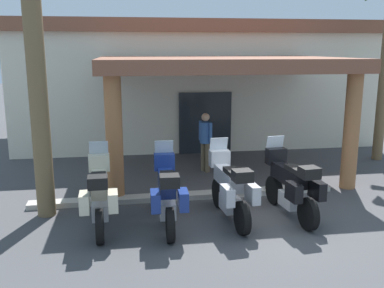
{
  "coord_description": "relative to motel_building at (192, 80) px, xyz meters",
  "views": [
    {
      "loc": [
        -3.13,
        -8.2,
        3.53
      ],
      "look_at": [
        -1.18,
        2.25,
        1.2
      ],
      "focal_mm": 40.69,
      "sensor_mm": 36.0,
      "label": 1
    }
  ],
  "objects": [
    {
      "name": "motorcycle_black",
      "position": [
        0.48,
        -9.02,
        -1.6
      ],
      "size": [
        0.73,
        2.21,
        1.61
      ],
      "rotation": [
        0.0,
        0.0,
        1.65
      ],
      "color": "black",
      "rests_on": "ground_plane"
    },
    {
      "name": "motorcycle_blue",
      "position": [
        -2.19,
        -9.06,
        -1.6
      ],
      "size": [
        0.72,
        2.21,
        1.61
      ],
      "rotation": [
        0.0,
        0.0,
        1.51
      ],
      "color": "black",
      "rests_on": "ground_plane"
    },
    {
      "name": "pedestrian",
      "position": [
        -0.57,
        -5.26,
        -1.29
      ],
      "size": [
        0.32,
        0.47,
        1.73
      ],
      "rotation": [
        0.0,
        0.0,
        3.67
      ],
      "color": "brown",
      "rests_on": "ground_plane"
    },
    {
      "name": "curb_strip",
      "position": [
        -1.52,
        -7.48,
        -2.24
      ],
      "size": [
        7.33,
        0.36,
        0.12
      ],
      "primitive_type": "cube",
      "color": "#ADA89E",
      "rests_on": "ground_plane"
    },
    {
      "name": "ground_plane",
      "position": [
        -0.09,
        -9.12,
        -2.3
      ],
      "size": [
        80.0,
        80.0,
        0.0
      ],
      "primitive_type": "plane",
      "color": "#424244"
    },
    {
      "name": "palm_tree_roadside",
      "position": [
        -4.69,
        -7.98,
        2.18
      ],
      "size": [
        2.24,
        2.25,
        6.48
      ],
      "color": "brown",
      "rests_on": "ground_plane"
    },
    {
      "name": "motorcycle_cream",
      "position": [
        -3.52,
        -8.89,
        -1.6
      ],
      "size": [
        0.7,
        2.21,
        1.61
      ],
      "rotation": [
        0.0,
        0.0,
        1.57
      ],
      "color": "black",
      "rests_on": "ground_plane"
    },
    {
      "name": "motel_building",
      "position": [
        0.0,
        0.0,
        0.0
      ],
      "size": [
        13.55,
        11.53,
        4.51
      ],
      "rotation": [
        0.0,
        0.0,
        -0.03
      ],
      "color": "silver",
      "rests_on": "ground_plane"
    },
    {
      "name": "motorcycle_silver",
      "position": [
        -0.85,
        -8.99,
        -1.6
      ],
      "size": [
        0.72,
        2.21,
        1.61
      ],
      "rotation": [
        0.0,
        0.0,
        1.62
      ],
      "color": "black",
      "rests_on": "ground_plane"
    }
  ]
}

